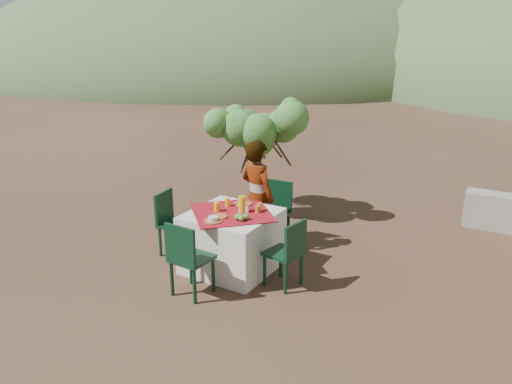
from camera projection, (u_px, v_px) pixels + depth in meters
ground at (223, 275)px, 6.23m from camera, size 160.00×160.00×0.00m
table at (232, 240)px, 6.29m from camera, size 1.30×1.30×0.76m
chair_far at (275, 209)px, 7.05m from camera, size 0.43×0.43×0.90m
chair_near at (187, 256)px, 5.57m from camera, size 0.43×0.43×0.89m
chair_left at (171, 220)px, 6.71m from camera, size 0.44×0.44×0.86m
chair_right at (288, 251)px, 5.79m from camera, size 0.45×0.45×0.83m
person at (257, 197)px, 6.70m from camera, size 0.65×0.52×1.55m
shrub_tree at (263, 135)px, 7.78m from camera, size 1.46×1.43×1.71m
hill_near_left at (245, 71)px, 39.54m from camera, size 40.00×40.00×16.00m
hill_far_center at (474, 62)px, 50.93m from camera, size 60.00×60.00×24.00m
plate_far at (243, 204)px, 6.45m from camera, size 0.24×0.24×0.01m
plate_near at (219, 216)px, 6.01m from camera, size 0.20×0.20×0.01m
glass_far at (228, 202)px, 6.37m from camera, size 0.06×0.06×0.10m
glass_near at (217, 207)px, 6.19m from camera, size 0.07×0.07×0.11m
juice_pitcher at (242, 204)px, 6.16m from camera, size 0.09×0.09×0.20m
bowl_plate at (213, 221)px, 5.87m from camera, size 0.22×0.22×0.01m
white_bowl at (213, 219)px, 5.86m from camera, size 0.12×0.12×0.04m
jar_left at (257, 209)px, 6.14m from camera, size 0.06×0.06×0.09m
jar_right at (260, 207)px, 6.20m from camera, size 0.06×0.06×0.10m
napkin_holder at (246, 209)px, 6.15m from camera, size 0.07×0.05×0.08m
fruit_cluster at (241, 217)px, 5.90m from camera, size 0.15×0.14×0.08m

